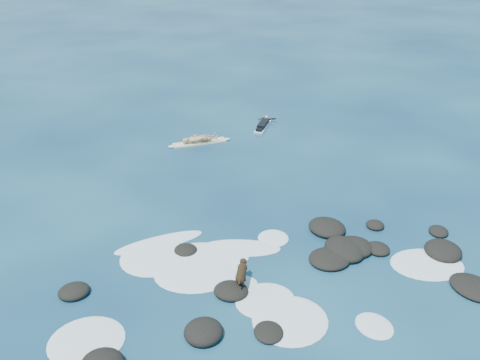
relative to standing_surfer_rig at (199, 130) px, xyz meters
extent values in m
plane|color=#0A2642|center=(1.81, -10.03, -0.73)|extent=(160.00, 160.00, 0.00)
ellipsoid|color=black|center=(-1.14, -13.57, -0.61)|extent=(1.46, 1.48, 0.49)
ellipsoid|color=black|center=(4.10, -10.32, -0.60)|extent=(1.58, 1.81, 0.50)
ellipsoid|color=black|center=(0.68, -13.81, -0.67)|extent=(0.85, 0.95, 0.24)
ellipsoid|color=black|center=(3.44, -10.74, -0.64)|extent=(1.73, 1.64, 0.37)
ellipsoid|color=black|center=(5.80, -8.91, -0.66)|extent=(0.75, 0.78, 0.29)
ellipsoid|color=black|center=(-4.94, -11.13, -0.64)|extent=(1.18, 1.11, 0.37)
ellipsoid|color=black|center=(7.95, -9.69, -0.66)|extent=(0.94, 1.02, 0.27)
ellipsoid|color=black|center=(-0.11, -11.88, -0.64)|extent=(1.40, 1.34, 0.37)
ellipsoid|color=black|center=(7.46, -12.92, -0.65)|extent=(1.82, 1.98, 0.33)
ellipsoid|color=black|center=(3.94, -8.85, -0.62)|extent=(1.82, 1.89, 0.44)
ellipsoid|color=black|center=(-1.35, -9.40, -0.66)|extent=(1.03, 1.00, 0.27)
ellipsoid|color=black|center=(7.45, -10.95, -0.60)|extent=(1.45, 1.53, 0.50)
ellipsoid|color=black|center=(4.46, -10.22, -0.62)|extent=(1.53, 1.49, 0.43)
ellipsoid|color=black|center=(7.37, -11.27, -0.69)|extent=(0.65, 0.68, 0.15)
ellipsoid|color=black|center=(5.30, -10.41, -0.65)|extent=(1.03, 1.08, 0.31)
ellipsoid|color=white|center=(0.87, -12.40, -0.72)|extent=(2.17, 2.03, 0.12)
ellipsoid|color=white|center=(-0.46, -9.72, -0.72)|extent=(2.93, 2.24, 0.12)
ellipsoid|color=white|center=(6.63, -11.46, -0.72)|extent=(2.70, 2.17, 0.12)
ellipsoid|color=white|center=(1.85, -9.08, -0.72)|extent=(1.23, 1.27, 0.12)
ellipsoid|color=white|center=(0.56, -9.50, -0.72)|extent=(3.04, 1.63, 0.12)
ellipsoid|color=white|center=(3.75, -13.99, -0.72)|extent=(1.37, 1.48, 0.12)
ellipsoid|color=white|center=(-4.37, -13.29, -0.72)|extent=(2.46, 2.33, 0.12)
ellipsoid|color=white|center=(-2.47, -9.59, -0.72)|extent=(2.69, 2.62, 0.12)
ellipsoid|color=white|center=(1.42, -13.38, -0.72)|extent=(2.84, 2.81, 0.12)
ellipsoid|color=white|center=(-1.05, -10.63, -0.72)|extent=(2.94, 2.34, 0.12)
ellipsoid|color=white|center=(-2.25, -8.70, -0.72)|extent=(3.41, 1.73, 0.12)
ellipsoid|color=white|center=(0.26, -11.50, -0.72)|extent=(1.10, 0.90, 0.12)
cube|color=beige|center=(0.00, 0.00, -0.68)|extent=(2.75, 1.01, 0.09)
ellipsoid|color=beige|center=(1.33, 0.23, -0.68)|extent=(0.58, 0.39, 0.10)
ellipsoid|color=beige|center=(-1.33, -0.23, -0.68)|extent=(0.58, 0.39, 0.10)
imported|color=tan|center=(0.00, 0.00, 0.24)|extent=(0.52, 0.70, 1.75)
cube|color=white|center=(3.63, 1.73, -0.68)|extent=(1.34, 2.05, 0.07)
ellipsoid|color=white|center=(4.10, 2.65, -0.68)|extent=(0.42, 0.51, 0.08)
cube|color=black|center=(3.63, 1.73, -0.54)|extent=(0.90, 1.30, 0.21)
sphere|color=tan|center=(3.96, 2.38, -0.43)|extent=(0.29, 0.29, 0.22)
cylinder|color=black|center=(3.79, 2.62, -0.55)|extent=(0.52, 0.12, 0.23)
cylinder|color=black|center=(4.26, 2.39, -0.55)|extent=(0.40, 0.45, 0.23)
cube|color=black|center=(3.32, 1.10, -0.58)|extent=(0.52, 0.60, 0.13)
cylinder|color=black|center=(0.26, -11.60, -0.20)|extent=(0.47, 0.68, 0.30)
sphere|color=black|center=(0.34, -11.34, -0.20)|extent=(0.39, 0.39, 0.31)
sphere|color=black|center=(0.18, -11.87, -0.20)|extent=(0.36, 0.36, 0.28)
sphere|color=black|center=(0.39, -11.17, -0.10)|extent=(0.28, 0.28, 0.22)
cone|color=black|center=(0.43, -11.04, -0.11)|extent=(0.15, 0.17, 0.12)
cone|color=black|center=(0.33, -11.16, -0.01)|extent=(0.12, 0.10, 0.11)
cone|color=black|center=(0.45, -11.19, -0.01)|extent=(0.12, 0.10, 0.11)
cylinder|color=black|center=(0.24, -11.38, -0.53)|extent=(0.09, 0.09, 0.41)
cylinder|color=black|center=(0.40, -11.42, -0.53)|extent=(0.09, 0.09, 0.41)
cylinder|color=black|center=(0.12, -11.78, -0.53)|extent=(0.09, 0.09, 0.41)
cylinder|color=black|center=(0.27, -11.83, -0.53)|extent=(0.09, 0.09, 0.41)
cylinder|color=black|center=(0.13, -12.00, -0.15)|extent=(0.14, 0.30, 0.18)
camera|label=1|loc=(-1.93, -24.95, 10.06)|focal=40.00mm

